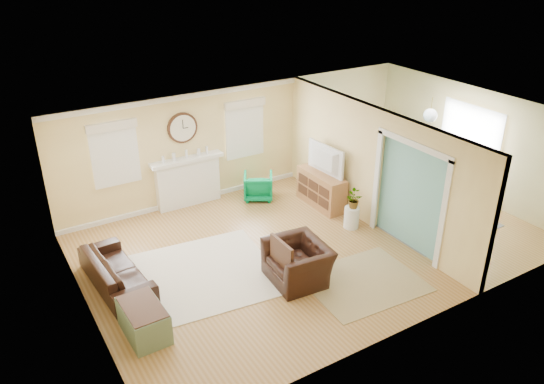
# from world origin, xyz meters

# --- Properties ---
(floor) EXTENTS (9.00, 9.00, 0.00)m
(floor) POSITION_xyz_m (0.00, 0.00, 0.00)
(floor) COLOR olive
(floor) RESTS_ON ground
(wall_back) EXTENTS (9.00, 0.02, 2.60)m
(wall_back) POSITION_xyz_m (0.00, 3.00, 1.30)
(wall_back) COLOR #D7B977
(wall_back) RESTS_ON ground
(wall_front) EXTENTS (9.00, 0.02, 2.60)m
(wall_front) POSITION_xyz_m (0.00, -3.00, 1.30)
(wall_front) COLOR #D7B977
(wall_front) RESTS_ON ground
(wall_left) EXTENTS (0.02, 6.00, 2.60)m
(wall_left) POSITION_xyz_m (-4.50, 0.00, 1.30)
(wall_left) COLOR #D7B977
(wall_left) RESTS_ON ground
(wall_right) EXTENTS (0.02, 6.00, 2.60)m
(wall_right) POSITION_xyz_m (4.50, 0.00, 1.30)
(wall_right) COLOR #D7B977
(wall_right) RESTS_ON ground
(ceiling) EXTENTS (9.00, 6.00, 0.02)m
(ceiling) POSITION_xyz_m (0.00, 0.00, 2.60)
(ceiling) COLOR white
(ceiling) RESTS_ON wall_back
(partition) EXTENTS (0.17, 6.00, 2.60)m
(partition) POSITION_xyz_m (1.51, 0.28, 1.36)
(partition) COLOR #D7B977
(partition) RESTS_ON ground
(fireplace) EXTENTS (1.70, 0.30, 1.17)m
(fireplace) POSITION_xyz_m (-1.50, 2.88, 0.60)
(fireplace) COLOR white
(fireplace) RESTS_ON ground
(wall_clock) EXTENTS (0.70, 0.07, 0.70)m
(wall_clock) POSITION_xyz_m (-1.50, 2.97, 1.85)
(wall_clock) COLOR #482918
(wall_clock) RESTS_ON wall_back
(window_left) EXTENTS (1.05, 0.13, 1.42)m
(window_left) POSITION_xyz_m (-3.05, 2.95, 1.66)
(window_left) COLOR white
(window_left) RESTS_ON wall_back
(window_right) EXTENTS (1.05, 0.13, 1.42)m
(window_right) POSITION_xyz_m (0.05, 2.95, 1.66)
(window_right) COLOR white
(window_right) RESTS_ON wall_back
(french_doors) EXTENTS (0.06, 1.70, 2.20)m
(french_doors) POSITION_xyz_m (4.45, 0.00, 1.10)
(french_doors) COLOR white
(french_doors) RESTS_ON ground
(pendant) EXTENTS (0.30, 0.30, 0.55)m
(pendant) POSITION_xyz_m (3.00, 0.00, 2.20)
(pendant) COLOR gold
(pendant) RESTS_ON ceiling
(rug_cream) EXTENTS (3.06, 2.73, 0.02)m
(rug_cream) POSITION_xyz_m (-2.55, 0.09, 0.01)
(rug_cream) COLOR beige
(rug_cream) RESTS_ON floor
(rug_jute) EXTENTS (2.11, 1.77, 0.01)m
(rug_jute) POSITION_xyz_m (-0.05, -1.66, 0.01)
(rug_jute) COLOR tan
(rug_jute) RESTS_ON floor
(rug_grey) EXTENTS (2.39, 2.99, 0.01)m
(rug_grey) POSITION_xyz_m (2.73, -0.16, 0.01)
(rug_grey) COLOR slate
(rug_grey) RESTS_ON floor
(sofa) EXTENTS (0.91, 2.03, 0.58)m
(sofa) POSITION_xyz_m (-3.88, 0.59, 0.29)
(sofa) COLOR black
(sofa) RESTS_ON floor
(eames_chair) EXTENTS (1.07, 1.20, 0.73)m
(eames_chair) POSITION_xyz_m (-1.02, -0.96, 0.37)
(eames_chair) COLOR black
(eames_chair) RESTS_ON floor
(green_chair) EXTENTS (0.92, 0.93, 0.62)m
(green_chair) POSITION_xyz_m (0.04, 2.32, 0.31)
(green_chair) COLOR #00793C
(green_chair) RESTS_ON floor
(trunk) EXTENTS (0.60, 0.96, 0.54)m
(trunk) POSITION_xyz_m (-3.90, -0.95, 0.27)
(trunk) COLOR slate
(trunk) RESTS_ON floor
(credenza) EXTENTS (0.46, 1.36, 0.80)m
(credenza) POSITION_xyz_m (1.11, 1.25, 0.40)
(credenza) COLOR #A86F43
(credenza) RESTS_ON floor
(tv) EXTENTS (0.23, 1.17, 0.67)m
(tv) POSITION_xyz_m (1.09, 1.25, 1.13)
(tv) COLOR black
(tv) RESTS_ON credenza
(garden_stool) EXTENTS (0.32, 0.32, 0.48)m
(garden_stool) POSITION_xyz_m (1.04, 0.04, 0.24)
(garden_stool) COLOR white
(garden_stool) RESTS_ON floor
(potted_plant) EXTENTS (0.31, 0.35, 0.39)m
(potted_plant) POSITION_xyz_m (1.04, 0.04, 0.67)
(potted_plant) COLOR #337F33
(potted_plant) RESTS_ON garden_stool
(dining_table) EXTENTS (1.07, 1.77, 0.60)m
(dining_table) POSITION_xyz_m (2.73, -0.16, 0.30)
(dining_table) COLOR #482918
(dining_table) RESTS_ON floor
(dining_chair_n) EXTENTS (0.44, 0.44, 0.94)m
(dining_chair_n) POSITION_xyz_m (2.72, 0.89, 0.55)
(dining_chair_n) COLOR slate
(dining_chair_n) RESTS_ON floor
(dining_chair_s) EXTENTS (0.45, 0.45, 0.91)m
(dining_chair_s) POSITION_xyz_m (2.82, -1.27, 0.53)
(dining_chair_s) COLOR slate
(dining_chair_s) RESTS_ON floor
(dining_chair_w) EXTENTS (0.50, 0.50, 0.99)m
(dining_chair_w) POSITION_xyz_m (2.17, -0.22, 0.59)
(dining_chair_w) COLOR white
(dining_chair_w) RESTS_ON floor
(dining_chair_e) EXTENTS (0.53, 0.53, 1.03)m
(dining_chair_e) POSITION_xyz_m (3.42, -0.14, 0.61)
(dining_chair_e) COLOR slate
(dining_chair_e) RESTS_ON floor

